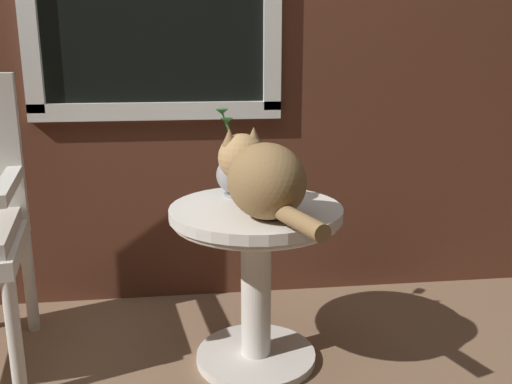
% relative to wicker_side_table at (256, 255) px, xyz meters
% --- Properties ---
extents(wicker_side_table, '(0.57, 0.57, 0.56)m').
position_rel_wicker_side_table_xyz_m(wicker_side_table, '(0.00, 0.00, 0.00)').
color(wicker_side_table, silver).
rests_on(wicker_side_table, ground_plane).
extents(cat, '(0.31, 0.56, 0.26)m').
position_rel_wicker_side_table_xyz_m(cat, '(0.01, -0.10, 0.29)').
color(cat, olive).
rests_on(cat, wicker_side_table).
extents(pewter_vase_with_ivy, '(0.13, 0.13, 0.30)m').
position_rel_wicker_side_table_xyz_m(pewter_vase_with_ivy, '(-0.06, 0.14, 0.26)').
color(pewter_vase_with_ivy, '#99999E').
rests_on(pewter_vase_with_ivy, wicker_side_table).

